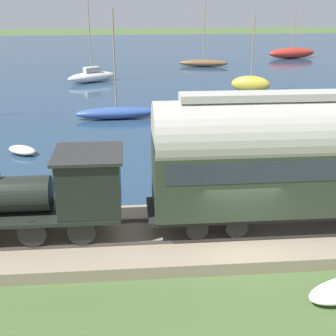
# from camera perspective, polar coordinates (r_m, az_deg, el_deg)

# --- Properties ---
(ground_plane) EXTENTS (200.00, 200.00, 0.00)m
(ground_plane) POSITION_cam_1_polar(r_m,az_deg,el_deg) (16.61, 8.45, -10.12)
(ground_plane) COLOR #476033
(harbor_water) EXTENTS (80.00, 80.00, 0.01)m
(harbor_water) POSITION_cam_1_polar(r_m,az_deg,el_deg) (58.05, -1.35, 12.52)
(harbor_water) COLOR navy
(harbor_water) RESTS_ON ground
(rail_embankment) EXTENTS (4.57, 56.00, 0.54)m
(rail_embankment) POSITION_cam_1_polar(r_m,az_deg,el_deg) (17.28, 7.81, -7.95)
(rail_embankment) COLOR gray
(rail_embankment) RESTS_ON ground
(steam_locomotive) EXTENTS (2.30, 6.44, 3.20)m
(steam_locomotive) POSITION_cam_1_polar(r_m,az_deg,el_deg) (16.26, -14.21, -2.66)
(steam_locomotive) COLOR black
(steam_locomotive) RESTS_ON rail_embankment
(passenger_coach) EXTENTS (2.47, 10.89, 4.83)m
(passenger_coach) POSITION_cam_1_polar(r_m,az_deg,el_deg) (16.76, 16.32, 1.60)
(passenger_coach) COLOR black
(passenger_coach) RESTS_ON rail_embankment
(sailboat_white) EXTENTS (3.52, 4.99, 8.14)m
(sailboat_white) POSITION_cam_1_polar(r_m,az_deg,el_deg) (47.07, -9.25, 11.02)
(sailboat_white) COLOR white
(sailboat_white) RESTS_ON harbor_water
(sailboat_red) EXTENTS (2.77, 6.64, 6.28)m
(sailboat_red) POSITION_cam_1_polar(r_m,az_deg,el_deg) (65.25, 14.85, 13.41)
(sailboat_red) COLOR #B72D23
(sailboat_red) RESTS_ON harbor_water
(sailboat_blue) EXTENTS (1.50, 5.82, 7.42)m
(sailboat_blue) POSITION_cam_1_polar(r_m,az_deg,el_deg) (33.11, -6.30, 6.76)
(sailboat_blue) COLOR #335199
(sailboat_blue) RESTS_ON harbor_water
(sailboat_brown) EXTENTS (2.23, 5.89, 7.84)m
(sailboat_brown) POSITION_cam_1_polar(r_m,az_deg,el_deg) (56.38, 4.35, 12.69)
(sailboat_brown) COLOR brown
(sailboat_brown) RESTS_ON harbor_water
(sailboat_yellow) EXTENTS (2.34, 3.58, 6.63)m
(sailboat_yellow) POSITION_cam_1_polar(r_m,az_deg,el_deg) (42.06, 10.04, 10.04)
(sailboat_yellow) COLOR gold
(sailboat_yellow) RESTS_ON harbor_water
(rowboat_far_out) EXTENTS (1.88, 2.07, 0.44)m
(rowboat_far_out) POSITION_cam_1_polar(r_m,az_deg,el_deg) (26.99, -17.34, 2.10)
(rowboat_far_out) COLOR beige
(rowboat_far_out) RESTS_ON harbor_water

